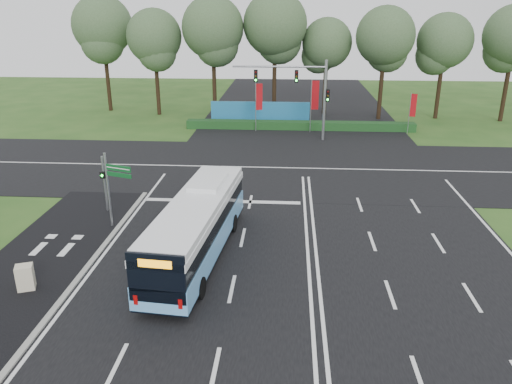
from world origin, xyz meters
TOP-DOWN VIEW (x-y plane):
  - ground at (0.00, 0.00)m, footprint 120.00×120.00m
  - road_main at (0.00, 0.00)m, footprint 20.00×120.00m
  - road_cross at (0.00, 12.00)m, footprint 120.00×14.00m
  - bike_path at (-12.50, -3.00)m, footprint 5.00×18.00m
  - kerb_strip at (-10.10, -3.00)m, footprint 0.25×18.00m
  - city_bus at (-5.22, -2.21)m, footprint 3.32×11.09m
  - pedestrian_signal at (-11.51, 3.04)m, footprint 0.29×0.41m
  - street_sign at (-10.20, 0.88)m, footprint 1.54×0.60m
  - utility_cabinet at (-11.93, -5.59)m, footprint 0.84×0.78m
  - banner_flag_left at (-3.98, 23.57)m, footprint 0.65×0.27m
  - banner_flag_mid at (1.21, 23.33)m, footprint 0.73×0.13m
  - banner_flag_right at (10.20, 23.08)m, footprint 0.54×0.25m
  - traffic_light_gantry at (0.21, 20.50)m, footprint 8.41×0.28m
  - hedge at (0.00, 24.50)m, footprint 22.00×1.20m
  - blue_hoarding at (-4.00, 27.00)m, footprint 10.00×0.30m
  - eucalyptus_row at (0.73, 31.18)m, footprint 55.22×9.13m

SIDE VIEW (x-z plane):
  - ground at x=0.00m, z-range 0.00..0.00m
  - road_main at x=0.00m, z-range 0.00..0.04m
  - road_cross at x=0.00m, z-range 0.00..0.05m
  - bike_path at x=-12.50m, z-range 0.00..0.06m
  - kerb_strip at x=-10.10m, z-range 0.00..0.12m
  - hedge at x=0.00m, z-range 0.00..0.80m
  - utility_cabinet at x=-11.93m, z-range 0.00..1.14m
  - blue_hoarding at x=-4.00m, z-range 0.00..2.20m
  - city_bus at x=-5.22m, z-range 0.01..3.15m
  - pedestrian_signal at x=-11.51m, z-range 0.16..3.49m
  - banner_flag_right at x=10.20m, z-range 0.62..4.50m
  - street_sign at x=-10.20m, z-range 0.53..4.68m
  - banner_flag_left at x=-3.98m, z-range 0.70..5.31m
  - banner_flag_mid at x=1.21m, z-range 0.74..5.72m
  - traffic_light_gantry at x=0.21m, z-range 1.16..8.16m
  - eucalyptus_row at x=0.73m, z-range 2.20..15.05m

